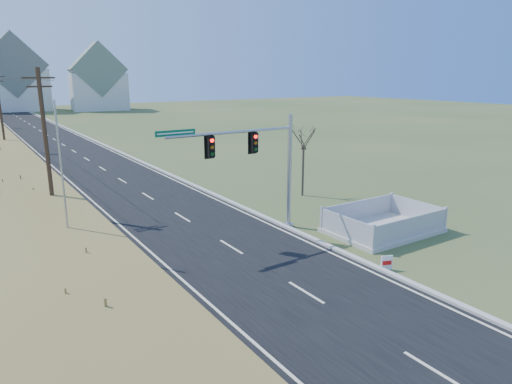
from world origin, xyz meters
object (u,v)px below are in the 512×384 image
object	(u,v)px
fence_enclosure	(383,227)
open_sign	(387,263)
traffic_signal_mast	(263,161)
bare_tree	(304,136)
flagpole	(64,194)

from	to	relation	value
fence_enclosure	open_sign	bearing A→B (deg)	-136.40
traffic_signal_mast	bare_tree	world-z (taller)	traffic_signal_mast
traffic_signal_mast	fence_enclosure	distance (m)	7.73
fence_enclosure	open_sign	xyz separation A→B (m)	(-3.88, -3.69, 0.08)
fence_enclosure	bare_tree	bearing A→B (deg)	81.70
fence_enclosure	bare_tree	world-z (taller)	bare_tree
bare_tree	flagpole	bearing A→B (deg)	-171.89
traffic_signal_mast	bare_tree	distance (m)	8.68
fence_enclosure	bare_tree	size ratio (longest dim) A/B	1.12
bare_tree	open_sign	bearing A→B (deg)	-112.50
fence_enclosure	flagpole	world-z (taller)	flagpole
traffic_signal_mast	fence_enclosure	bearing A→B (deg)	-33.31
fence_enclosure	flagpole	xyz separation A→B (m)	(-15.38, 6.37, 2.71)
flagpole	bare_tree	bearing A→B (deg)	8.11
open_sign	bare_tree	xyz separation A→B (m)	(5.15, 12.44, 3.98)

